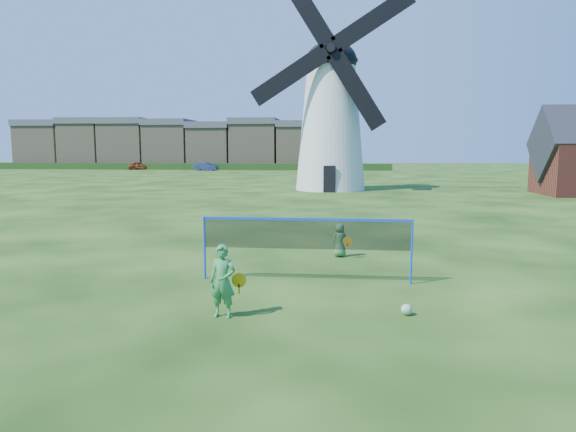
% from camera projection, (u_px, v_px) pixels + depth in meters
% --- Properties ---
extents(ground, '(220.00, 220.00, 0.00)m').
position_uv_depth(ground, '(278.00, 278.00, 12.95)').
color(ground, black).
rests_on(ground, ground).
extents(windmill, '(11.89, 5.39, 16.36)m').
position_uv_depth(windmill, '(331.00, 117.00, 40.29)').
color(windmill, white).
rests_on(windmill, ground).
extents(badminton_net, '(5.05, 0.05, 1.55)m').
position_uv_depth(badminton_net, '(306.00, 235.00, 12.51)').
color(badminton_net, blue).
rests_on(badminton_net, ground).
extents(player_girl, '(0.70, 0.40, 1.40)m').
position_uv_depth(player_girl, '(223.00, 281.00, 9.87)').
color(player_girl, '#388C49').
rests_on(player_girl, ground).
extents(player_boy, '(0.65, 0.48, 1.00)m').
position_uv_depth(player_boy, '(340.00, 240.00, 15.48)').
color(player_boy, '#3F833F').
rests_on(player_boy, ground).
extents(play_ball, '(0.22, 0.22, 0.22)m').
position_uv_depth(play_ball, '(407.00, 310.00, 10.07)').
color(play_ball, green).
rests_on(play_ball, ground).
extents(terraced_houses, '(50.05, 8.40, 8.21)m').
position_uv_depth(terraced_houses, '(166.00, 144.00, 86.24)').
color(terraced_houses, gray).
rests_on(terraced_houses, ground).
extents(hedge, '(62.00, 0.80, 1.00)m').
position_uv_depth(hedge, '(188.00, 167.00, 80.23)').
color(hedge, '#193814').
rests_on(hedge, ground).
extents(car_left, '(3.80, 2.64, 1.20)m').
position_uv_depth(car_left, '(140.00, 166.00, 80.80)').
color(car_left, maroon).
rests_on(car_left, ground).
extents(car_right, '(3.67, 1.60, 1.17)m').
position_uv_depth(car_right, '(206.00, 166.00, 77.65)').
color(car_right, navy).
rests_on(car_right, ground).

